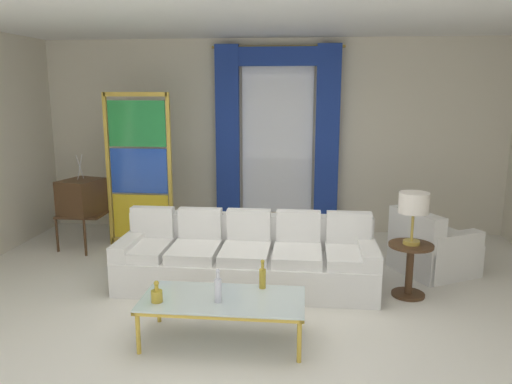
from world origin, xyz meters
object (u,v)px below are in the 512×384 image
object	(u,v)px
bottle_amber_squat	(263,277)
peacock_figurine	(165,239)
stained_glass_divider	(139,174)
round_side_table	(410,265)
coffee_table	(223,301)
couch_white_long	(247,260)
table_lamp_brass	(414,205)
bottle_crystal_tall	(218,289)
armchair_white	(431,250)
bottle_blue_decanter	(157,295)
vintage_tv	(82,198)

from	to	relation	value
bottle_amber_squat	peacock_figurine	bearing A→B (deg)	126.87
stained_glass_divider	round_side_table	world-z (taller)	stained_glass_divider
coffee_table	round_side_table	world-z (taller)	round_side_table
couch_white_long	table_lamp_brass	bearing A→B (deg)	-4.26
round_side_table	stained_glass_divider	bearing A→B (deg)	157.24
bottle_crystal_tall	armchair_white	world-z (taller)	armchair_white
peacock_figurine	table_lamp_brass	xyz separation A→B (m)	(3.06, -1.10, 0.81)
bottle_crystal_tall	table_lamp_brass	xyz separation A→B (m)	(1.89, 1.28, 0.50)
bottle_blue_decanter	stained_glass_divider	bearing A→B (deg)	111.09
peacock_figurine	round_side_table	distance (m)	3.25
vintage_tv	round_side_table	bearing A→B (deg)	-16.50
vintage_tv	coffee_table	bearing A→B (deg)	-45.47
coffee_table	stained_glass_divider	distance (m)	3.20
bottle_amber_squat	peacock_figurine	distance (m)	2.55
bottle_amber_squat	vintage_tv	bearing A→B (deg)	141.37
bottle_blue_decanter	round_side_table	bearing A→B (deg)	28.73
vintage_tv	bottle_amber_squat	bearing A→B (deg)	-38.63
couch_white_long	vintage_tv	xyz separation A→B (m)	(-2.48, 1.14, 0.42)
round_side_table	bottle_blue_decanter	bearing A→B (deg)	-151.27
couch_white_long	table_lamp_brass	size ratio (longest dim) A/B	5.13
stained_glass_divider	vintage_tv	bearing A→B (deg)	-165.47
peacock_figurine	stained_glass_divider	bearing A→B (deg)	140.46
stained_glass_divider	round_side_table	xyz separation A→B (m)	(3.51, -1.47, -0.70)
vintage_tv	stained_glass_divider	world-z (taller)	stained_glass_divider
bottle_blue_decanter	round_side_table	world-z (taller)	bottle_blue_decanter
bottle_crystal_tall	armchair_white	xyz separation A→B (m)	(2.30, 2.05, -0.25)
couch_white_long	stained_glass_divider	distance (m)	2.29
bottle_amber_squat	round_side_table	world-z (taller)	bottle_amber_squat
coffee_table	peacock_figurine	size ratio (longest dim) A/B	2.43
couch_white_long	bottle_blue_decanter	bearing A→B (deg)	-113.00
bottle_blue_decanter	vintage_tv	distance (m)	3.21
armchair_white	bottle_crystal_tall	bearing A→B (deg)	-138.25
bottle_amber_squat	vintage_tv	size ratio (longest dim) A/B	0.21
coffee_table	bottle_crystal_tall	size ratio (longest dim) A/B	4.76
bottle_amber_squat	vintage_tv	distance (m)	3.53
couch_white_long	table_lamp_brass	world-z (taller)	table_lamp_brass
bottle_amber_squat	table_lamp_brass	distance (m)	1.87
couch_white_long	coffee_table	bearing A→B (deg)	-92.58
couch_white_long	bottle_amber_squat	size ratio (longest dim) A/B	10.47
stained_glass_divider	peacock_figurine	distance (m)	1.02
coffee_table	bottle_crystal_tall	distance (m)	0.18
armchair_white	round_side_table	xyz separation A→B (m)	(-0.41, -0.77, 0.07)
armchair_white	table_lamp_brass	xyz separation A→B (m)	(-0.41, -0.77, 0.74)
coffee_table	bottle_amber_squat	size ratio (longest dim) A/B	5.22
couch_white_long	round_side_table	bearing A→B (deg)	-4.26
bottle_crystal_tall	table_lamp_brass	distance (m)	2.34
armchair_white	peacock_figurine	world-z (taller)	armchair_white
coffee_table	armchair_white	distance (m)	3.00
bottle_crystal_tall	peacock_figurine	bearing A→B (deg)	116.04
round_side_table	bottle_amber_squat	bearing A→B (deg)	-148.78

